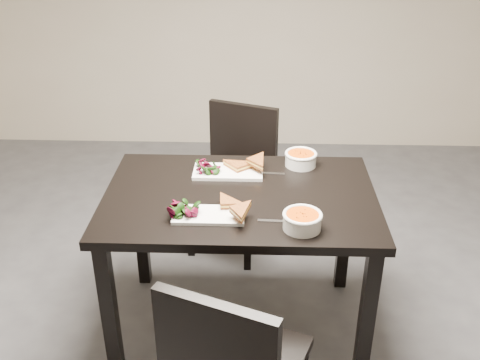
{
  "coord_description": "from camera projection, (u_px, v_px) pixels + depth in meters",
  "views": [
    {
      "loc": [
        -0.07,
        -1.89,
        1.94
      ],
      "look_at": [
        -0.15,
        0.24,
        0.82
      ],
      "focal_mm": 41.48,
      "sensor_mm": 36.0,
      "label": 1
    }
  ],
  "objects": [
    {
      "name": "table",
      "position": [
        240.0,
        213.0,
        2.49
      ],
      "size": [
        1.2,
        0.8,
        0.75
      ],
      "color": "black",
      "rests_on": "ground"
    },
    {
      "name": "chair_far",
      "position": [
        236.0,
        169.0,
        3.25
      ],
      "size": [
        0.54,
        0.54,
        0.85
      ],
      "rotation": [
        0.0,
        0.0,
        -0.36
      ],
      "color": "black",
      "rests_on": "ground"
    },
    {
      "name": "plate_near",
      "position": [
        209.0,
        215.0,
        2.27
      ],
      "size": [
        0.29,
        0.15,
        0.01
      ],
      "primitive_type": "cube",
      "color": "white",
      "rests_on": "table"
    },
    {
      "name": "sandwich_near",
      "position": [
        225.0,
        207.0,
        2.26
      ],
      "size": [
        0.15,
        0.12,
        0.05
      ],
      "primitive_type": null,
      "rotation": [
        0.0,
        0.0,
        0.07
      ],
      "color": "#9F5221",
      "rests_on": "plate_near"
    },
    {
      "name": "salad_near",
      "position": [
        184.0,
        209.0,
        2.26
      ],
      "size": [
        0.09,
        0.08,
        0.04
      ],
      "primitive_type": null,
      "color": "black",
      "rests_on": "plate_near"
    },
    {
      "name": "soup_bowl_near",
      "position": [
        302.0,
        220.0,
        2.17
      ],
      "size": [
        0.16,
        0.16,
        0.07
      ],
      "color": "white",
      "rests_on": "table"
    },
    {
      "name": "cutlery_near",
      "position": [
        280.0,
        221.0,
        2.24
      ],
      "size": [
        0.18,
        0.02,
        0.0
      ],
      "primitive_type": "cube",
      "rotation": [
        0.0,
        0.0,
        -0.05
      ],
      "color": "silver",
      "rests_on": "table"
    },
    {
      "name": "plate_far",
      "position": [
        228.0,
        172.0,
        2.61
      ],
      "size": [
        0.33,
        0.16,
        0.02
      ],
      "primitive_type": "cube",
      "color": "white",
      "rests_on": "table"
    },
    {
      "name": "sandwich_far",
      "position": [
        242.0,
        167.0,
        2.58
      ],
      "size": [
        0.2,
        0.2,
        0.05
      ],
      "primitive_type": null,
      "rotation": [
        0.0,
        0.0,
        0.68
      ],
      "color": "#9F5221",
      "rests_on": "plate_far"
    },
    {
      "name": "salad_far",
      "position": [
        207.0,
        166.0,
        2.6
      ],
      "size": [
        0.1,
        0.09,
        0.04
      ],
      "primitive_type": null,
      "color": "black",
      "rests_on": "plate_far"
    },
    {
      "name": "soup_bowl_far",
      "position": [
        301.0,
        158.0,
        2.68
      ],
      "size": [
        0.16,
        0.16,
        0.07
      ],
      "color": "white",
      "rests_on": "table"
    },
    {
      "name": "cutlery_far",
      "position": [
        265.0,
        173.0,
        2.62
      ],
      "size": [
        0.18,
        0.03,
        0.0
      ],
      "primitive_type": "cube",
      "rotation": [
        0.0,
        0.0,
        -0.08
      ],
      "color": "silver",
      "rests_on": "table"
    }
  ]
}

